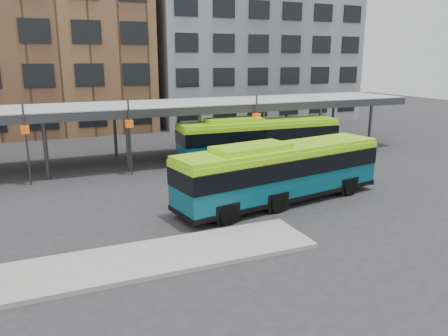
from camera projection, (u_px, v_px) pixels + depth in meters
ground at (236, 216)px, 20.76m from camera, size 120.00×120.00×0.00m
boarding_island at (134, 261)px, 15.98m from camera, size 14.00×3.00×0.18m
canopy at (161, 107)px, 31.27m from camera, size 40.00×6.53×4.80m
building_brick at (9, 19)px, 42.82m from camera, size 26.00×14.00×22.00m
building_grey at (247, 35)px, 52.94m from camera, size 24.00×14.00×20.00m
bus_front at (281, 171)px, 22.42m from camera, size 12.01×4.52×3.24m
bus_rear at (259, 139)px, 31.37m from camera, size 11.88×2.98×3.26m
bike_rack at (316, 143)px, 36.16m from camera, size 4.84×1.53×1.01m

